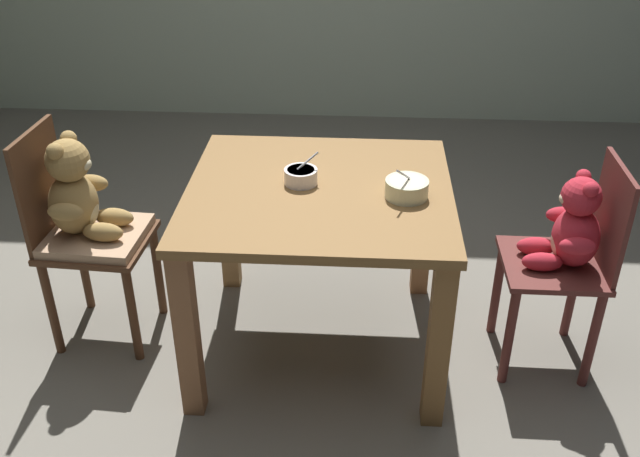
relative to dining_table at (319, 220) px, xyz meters
The scene contains 6 objects.
ground_plane 0.60m from the dining_table, ahead, with size 5.20×5.20×0.04m.
dining_table is the anchor object (origin of this frame).
teddy_chair_near_left 0.92m from the dining_table, behind, with size 0.41×0.39×0.90m.
teddy_chair_near_right 0.92m from the dining_table, ahead, with size 0.37×0.37×0.85m.
porridge_bowl_cream_near_right 0.36m from the dining_table, ahead, with size 0.15×0.15×0.14m.
porridge_bowl_white_center 0.18m from the dining_table, 154.47° to the left, with size 0.13×0.12×0.12m.
Camera 1 is at (0.15, -2.29, 1.90)m, focal length 39.86 mm.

